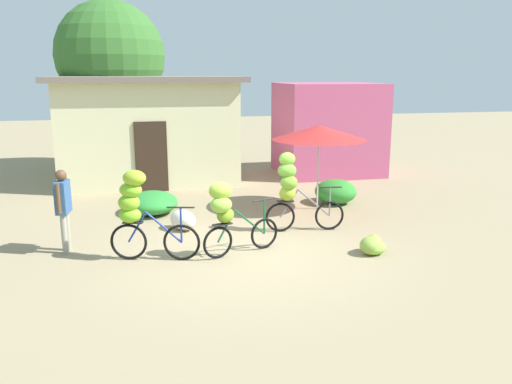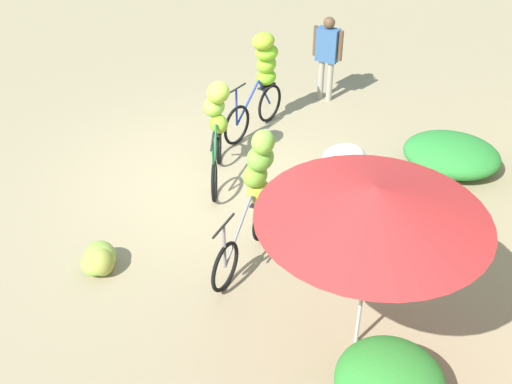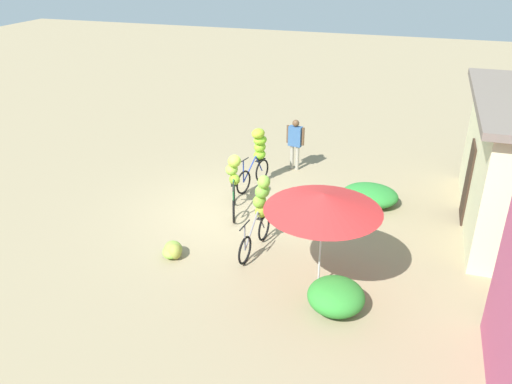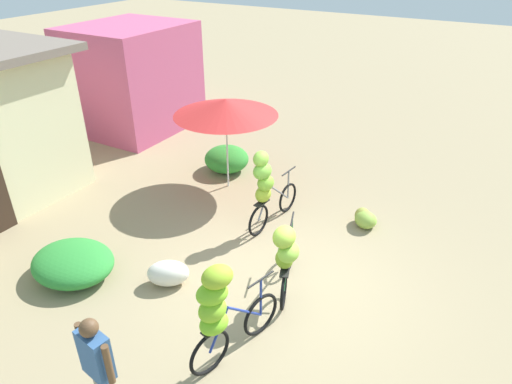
{
  "view_description": "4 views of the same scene",
  "coord_description": "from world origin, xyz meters",
  "px_view_note": "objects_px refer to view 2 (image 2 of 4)",
  "views": [
    {
      "loc": [
        -1.75,
        -9.08,
        3.35
      ],
      "look_at": [
        0.62,
        1.53,
        0.81
      ],
      "focal_mm": 36.16,
      "sensor_mm": 36.0,
      "label": 1
    },
    {
      "loc": [
        7.27,
        3.36,
        5.35
      ],
      "look_at": [
        1.27,
        1.1,
        0.86
      ],
      "focal_mm": 43.89,
      "sensor_mm": 36.0,
      "label": 2
    },
    {
      "loc": [
        11.07,
        4.19,
        6.34
      ],
      "look_at": [
        0.4,
        0.72,
        0.88
      ],
      "focal_mm": 36.08,
      "sensor_mm": 36.0,
      "label": 3
    },
    {
      "loc": [
        -5.41,
        -2.5,
        5.12
      ],
      "look_at": [
        1.29,
        1.32,
        0.79
      ],
      "focal_mm": 32.04,
      "sensor_mm": 36.0,
      "label": 4
    }
  ],
  "objects_px": {
    "produce_sack": "(344,157)",
    "person_vendor": "(327,51)",
    "market_umbrella": "(374,202)",
    "bicycle_leftmost": "(263,72)",
    "banana_pile_on_ground": "(100,259)",
    "bicycle_near_pile": "(217,120)",
    "bicycle_center_loaded": "(256,186)"
  },
  "relations": [
    {
      "from": "produce_sack",
      "to": "person_vendor",
      "type": "xyz_separation_m",
      "value": [
        -2.28,
        -0.94,
        0.75
      ]
    },
    {
      "from": "market_umbrella",
      "to": "bicycle_leftmost",
      "type": "distance_m",
      "value": 5.19
    },
    {
      "from": "banana_pile_on_ground",
      "to": "bicycle_near_pile",
      "type": "bearing_deg",
      "value": 170.18
    },
    {
      "from": "bicycle_near_pile",
      "to": "bicycle_center_loaded",
      "type": "height_order",
      "value": "bicycle_center_loaded"
    },
    {
      "from": "banana_pile_on_ground",
      "to": "produce_sack",
      "type": "relative_size",
      "value": 0.93
    },
    {
      "from": "banana_pile_on_ground",
      "to": "person_vendor",
      "type": "bearing_deg",
      "value": 166.41
    },
    {
      "from": "bicycle_near_pile",
      "to": "person_vendor",
      "type": "height_order",
      "value": "person_vendor"
    },
    {
      "from": "market_umbrella",
      "to": "produce_sack",
      "type": "bearing_deg",
      "value": -163.58
    },
    {
      "from": "bicycle_leftmost",
      "to": "person_vendor",
      "type": "xyz_separation_m",
      "value": [
        -1.35,
        0.75,
        -0.02
      ]
    },
    {
      "from": "bicycle_center_loaded",
      "to": "banana_pile_on_ground",
      "type": "xyz_separation_m",
      "value": [
        1.08,
        -1.68,
        -0.83
      ]
    },
    {
      "from": "bicycle_near_pile",
      "to": "bicycle_center_loaded",
      "type": "relative_size",
      "value": 0.9
    },
    {
      "from": "bicycle_leftmost",
      "to": "banana_pile_on_ground",
      "type": "height_order",
      "value": "bicycle_leftmost"
    },
    {
      "from": "bicycle_leftmost",
      "to": "banana_pile_on_ground",
      "type": "relative_size",
      "value": 2.57
    },
    {
      "from": "bicycle_center_loaded",
      "to": "produce_sack",
      "type": "height_order",
      "value": "bicycle_center_loaded"
    },
    {
      "from": "bicycle_center_loaded",
      "to": "bicycle_near_pile",
      "type": "bearing_deg",
      "value": -142.49
    },
    {
      "from": "market_umbrella",
      "to": "bicycle_center_loaded",
      "type": "xyz_separation_m",
      "value": [
        -1.14,
        -1.62,
        -0.93
      ]
    },
    {
      "from": "bicycle_near_pile",
      "to": "produce_sack",
      "type": "height_order",
      "value": "bicycle_near_pile"
    },
    {
      "from": "bicycle_center_loaded",
      "to": "person_vendor",
      "type": "height_order",
      "value": "bicycle_center_loaded"
    },
    {
      "from": "market_umbrella",
      "to": "person_vendor",
      "type": "xyz_separation_m",
      "value": [
        -5.69,
        -1.94,
        -0.95
      ]
    },
    {
      "from": "bicycle_near_pile",
      "to": "bicycle_leftmost",
      "type": "bearing_deg",
      "value": 174.85
    },
    {
      "from": "bicycle_leftmost",
      "to": "banana_pile_on_ground",
      "type": "bearing_deg",
      "value": -8.08
    },
    {
      "from": "bicycle_center_loaded",
      "to": "person_vendor",
      "type": "relative_size",
      "value": 1.08
    },
    {
      "from": "market_umbrella",
      "to": "bicycle_near_pile",
      "type": "xyz_separation_m",
      "value": [
        -2.73,
        -2.84,
        -1.06
      ]
    },
    {
      "from": "bicycle_center_loaded",
      "to": "produce_sack",
      "type": "xyz_separation_m",
      "value": [
        -2.27,
        0.61,
        -0.76
      ]
    },
    {
      "from": "bicycle_center_loaded",
      "to": "person_vendor",
      "type": "distance_m",
      "value": 4.56
    },
    {
      "from": "bicycle_leftmost",
      "to": "produce_sack",
      "type": "relative_size",
      "value": 2.38
    },
    {
      "from": "bicycle_leftmost",
      "to": "banana_pile_on_ground",
      "type": "xyz_separation_m",
      "value": [
        4.28,
        -0.61,
        -0.83
      ]
    },
    {
      "from": "market_umbrella",
      "to": "produce_sack",
      "type": "height_order",
      "value": "market_umbrella"
    },
    {
      "from": "banana_pile_on_ground",
      "to": "bicycle_leftmost",
      "type": "bearing_deg",
      "value": 171.92
    },
    {
      "from": "produce_sack",
      "to": "person_vendor",
      "type": "relative_size",
      "value": 0.44
    },
    {
      "from": "bicycle_near_pile",
      "to": "produce_sack",
      "type": "relative_size",
      "value": 2.2
    },
    {
      "from": "bicycle_near_pile",
      "to": "banana_pile_on_ground",
      "type": "distance_m",
      "value": 2.8
    }
  ]
}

